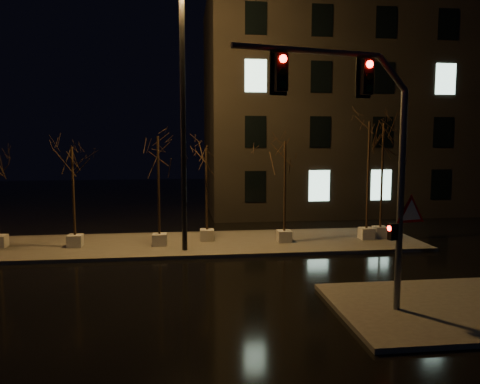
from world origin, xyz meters
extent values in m
plane|color=black|center=(0.00, 0.00, 0.00)|extent=(90.00, 90.00, 0.00)
cube|color=#45433E|center=(0.00, 6.00, 0.07)|extent=(22.00, 5.00, 0.15)
cube|color=#45433E|center=(7.50, -3.50, 0.07)|extent=(7.00, 5.00, 0.15)
cube|color=black|center=(14.00, 18.00, 7.50)|extent=(25.00, 12.00, 15.00)
cube|color=#A8A59D|center=(-5.31, 5.78, 0.43)|extent=(0.65, 0.65, 0.55)
cylinder|color=black|center=(-5.31, 5.78, 2.71)|extent=(0.11, 0.11, 4.01)
cube|color=#A8A59D|center=(-1.48, 5.55, 0.43)|extent=(0.65, 0.65, 0.55)
cylinder|color=black|center=(-1.48, 5.55, 2.94)|extent=(0.11, 0.11, 4.49)
cube|color=#A8A59D|center=(0.75, 6.37, 0.43)|extent=(0.65, 0.65, 0.55)
cylinder|color=black|center=(0.75, 6.37, 2.66)|extent=(0.11, 0.11, 3.93)
cube|color=#A8A59D|center=(4.41, 5.62, 0.43)|extent=(0.65, 0.65, 0.55)
cylinder|color=black|center=(4.41, 5.62, 2.83)|extent=(0.11, 0.11, 4.27)
cube|color=#A8A59D|center=(8.57, 5.77, 0.43)|extent=(0.65, 0.65, 0.55)
cylinder|color=black|center=(8.57, 5.77, 3.29)|extent=(0.11, 0.11, 5.19)
cube|color=#A8A59D|center=(9.40, 6.03, 0.43)|extent=(0.65, 0.65, 0.55)
cylinder|color=black|center=(9.40, 6.03, 3.26)|extent=(0.11, 0.11, 5.12)
cylinder|color=#595C61|center=(5.69, -3.58, 3.25)|extent=(0.19, 0.19, 6.21)
cylinder|color=#595C61|center=(2.82, -4.21, 7.23)|extent=(4.07, 1.03, 0.14)
cube|color=black|center=(4.47, -3.85, 6.66)|extent=(0.35, 0.29, 0.93)
cube|color=black|center=(2.05, -4.38, 6.66)|extent=(0.35, 0.29, 0.93)
cube|color=black|center=(5.47, -3.63, 2.43)|extent=(0.26, 0.23, 0.47)
cone|color=red|center=(6.00, -3.56, 2.94)|extent=(1.06, 0.26, 1.08)
sphere|color=#FF0C07|center=(5.69, -3.58, 6.97)|extent=(0.19, 0.19, 0.19)
cylinder|color=black|center=(-0.34, 4.52, 5.82)|extent=(0.23, 0.23, 11.35)
camera|label=1|loc=(-0.40, -15.96, 4.99)|focal=35.00mm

